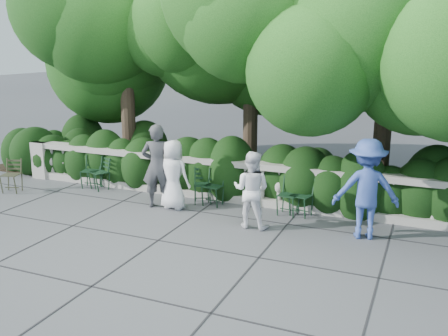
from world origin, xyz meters
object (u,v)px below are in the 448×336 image
at_px(person_businessman, 173,175).
at_px(chair_c, 210,207).
at_px(chair_b, 89,189).
at_px(person_woman_grey, 157,166).
at_px(chair_d, 203,205).
at_px(person_older_blue, 366,189).
at_px(person_casual_man, 251,190).
at_px(chair_weathered, 10,194).
at_px(chair_a, 95,190).
at_px(chair_e, 285,217).
at_px(chair_f, 297,217).

bearing_deg(person_businessman, chair_c, -144.87).
xyz_separation_m(chair_b, person_woman_grey, (2.35, -0.53, 0.95)).
bearing_deg(chair_d, person_older_blue, -33.30).
bearing_deg(person_casual_man, person_businessman, -13.22).
bearing_deg(person_older_blue, person_casual_man, -6.38).
bearing_deg(chair_weathered, chair_c, -6.04).
distance_m(chair_c, chair_d, 0.23).
bearing_deg(chair_a, person_businessman, 13.96).
bearing_deg(chair_weathered, chair_e, -8.66).
relative_size(chair_c, chair_e, 1.00).
height_order(chair_d, person_older_blue, person_older_blue).
bearing_deg(chair_weathered, person_businessman, -9.30).
xyz_separation_m(chair_b, chair_f, (5.45, -0.00, 0.00)).
height_order(chair_b, chair_d, same).
height_order(chair_b, chair_f, same).
height_order(chair_b, person_businessman, person_businessman).
distance_m(chair_f, person_woman_grey, 3.29).
bearing_deg(person_casual_man, chair_b, -12.16).
distance_m(chair_f, person_casual_man, 1.40).
xyz_separation_m(chair_c, chair_weathered, (-5.00, -0.99, 0.00)).
distance_m(chair_c, person_businessman, 1.13).
height_order(chair_c, person_businessman, person_businessman).
xyz_separation_m(chair_b, person_businessman, (2.73, -0.49, 0.78)).
distance_m(chair_e, chair_f, 0.26).
bearing_deg(person_businessman, chair_f, -163.60).
xyz_separation_m(person_woman_grey, person_older_blue, (4.55, -0.07, 0.01)).
height_order(chair_a, chair_f, same).
relative_size(chair_c, chair_d, 1.00).
xyz_separation_m(chair_d, person_older_blue, (3.67, -0.57, 0.95)).
bearing_deg(chair_a, person_woman_grey, 11.26).
bearing_deg(person_businessman, chair_weathered, 14.15).
bearing_deg(person_casual_man, chair_e, -120.44).
distance_m(chair_d, person_businessman, 1.04).
height_order(chair_b, person_older_blue, person_older_blue).
relative_size(chair_d, chair_f, 1.00).
distance_m(person_businessman, person_woman_grey, 0.42).
bearing_deg(chair_d, person_casual_man, -55.25).
bearing_deg(chair_f, chair_c, -163.42).
xyz_separation_m(chair_e, person_businessman, (-2.47, -0.42, 0.78)).
bearing_deg(chair_b, chair_d, -13.01).
distance_m(chair_weathered, person_woman_grey, 4.06).
distance_m(chair_c, chair_weathered, 5.10).
distance_m(chair_f, chair_weathered, 7.09).
xyz_separation_m(chair_d, chair_f, (2.22, 0.02, 0.00)).
distance_m(chair_a, person_older_blue, 6.78).
bearing_deg(chair_d, chair_c, -44.02).
height_order(chair_weathered, person_older_blue, person_older_blue).
bearing_deg(chair_c, chair_b, -179.41).
bearing_deg(chair_f, person_casual_man, -114.54).
relative_size(chair_a, chair_weathered, 1.00).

